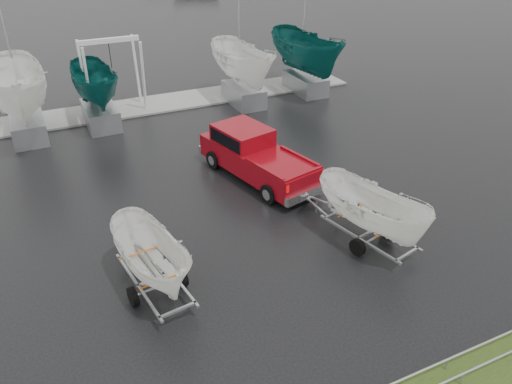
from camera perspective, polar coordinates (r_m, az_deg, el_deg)
name	(u,v)px	position (r m, az deg, el deg)	size (l,w,h in m)	color
ground_plane	(184,225)	(18.82, -8.17, -3.71)	(120.00, 120.00, 0.00)	black
dock	(114,110)	(30.27, -15.91, 8.95)	(30.00, 3.00, 0.12)	#969791
pickup_truck	(253,153)	(21.56, -0.32, 4.47)	(3.39, 6.40, 2.02)	maroon
trailer_hitched	(377,174)	(16.67, 13.68, 2.05)	(2.10, 3.77, 5.12)	#96999E
trailer_parked	(147,220)	(14.47, -12.31, -3.19)	(1.86, 3.73, 4.78)	#96999E
boat_hoist	(112,65)	(29.52, -16.18, 13.77)	(3.30, 2.18, 4.12)	silver
keelboat_0	(10,50)	(26.82, -26.34, 14.34)	(2.80, 3.20, 10.98)	#96999E
keelboat_1	(92,62)	(27.44, -18.23, 13.91)	(2.17, 3.20, 6.88)	#96999E
keelboat_2	(243,36)	(29.27, -1.52, 17.38)	(2.49, 3.20, 10.66)	#96999E
keelboat_3	(308,23)	(31.45, 6.00, 18.68)	(2.68, 3.20, 10.85)	#96999E
mast_rack_2	(456,366)	(14.10, 21.85, -18.02)	(7.00, 0.56, 0.06)	#96999E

